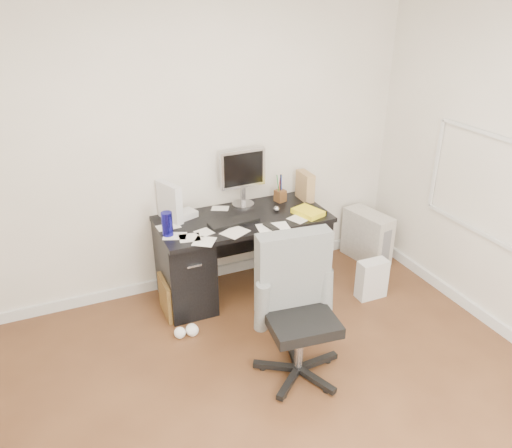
{
  "coord_description": "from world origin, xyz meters",
  "views": [
    {
      "loc": [
        -1.18,
        -2.03,
        2.59
      ],
      "look_at": [
        0.23,
        1.2,
        0.9
      ],
      "focal_mm": 35.0,
      "sensor_mm": 36.0,
      "label": 1
    }
  ],
  "objects_px": {
    "wicker_basket": "(182,294)",
    "pc_tower": "(367,236)",
    "desk": "(243,252)",
    "office_chair": "(301,313)",
    "lcd_monitor": "(243,178)",
    "keyboard": "(234,222)"
  },
  "relations": [
    {
      "from": "wicker_basket",
      "to": "pc_tower",
      "type": "bearing_deg",
      "value": 3.97
    },
    {
      "from": "desk",
      "to": "wicker_basket",
      "type": "distance_m",
      "value": 0.66
    },
    {
      "from": "pc_tower",
      "to": "office_chair",
      "type": "bearing_deg",
      "value": -150.78
    },
    {
      "from": "lcd_monitor",
      "to": "keyboard",
      "type": "xyz_separation_m",
      "value": [
        -0.22,
        -0.32,
        -0.26
      ]
    },
    {
      "from": "desk",
      "to": "lcd_monitor",
      "type": "xyz_separation_m",
      "value": [
        0.1,
        0.24,
        0.62
      ]
    },
    {
      "from": "lcd_monitor",
      "to": "wicker_basket",
      "type": "bearing_deg",
      "value": -156.74
    },
    {
      "from": "wicker_basket",
      "to": "office_chair",
      "type": "bearing_deg",
      "value": -63.16
    },
    {
      "from": "lcd_monitor",
      "to": "office_chair",
      "type": "distance_m",
      "value": 1.52
    },
    {
      "from": "keyboard",
      "to": "wicker_basket",
      "type": "distance_m",
      "value": 0.77
    },
    {
      "from": "lcd_monitor",
      "to": "desk",
      "type": "bearing_deg",
      "value": -114.84
    },
    {
      "from": "wicker_basket",
      "to": "lcd_monitor",
      "type": "bearing_deg",
      "value": 25.33
    },
    {
      "from": "desk",
      "to": "office_chair",
      "type": "bearing_deg",
      "value": -92.76
    },
    {
      "from": "lcd_monitor",
      "to": "keyboard",
      "type": "relative_size",
      "value": 1.25
    },
    {
      "from": "desk",
      "to": "keyboard",
      "type": "xyz_separation_m",
      "value": [
        -0.12,
        -0.08,
        0.36
      ]
    },
    {
      "from": "pc_tower",
      "to": "lcd_monitor",
      "type": "bearing_deg",
      "value": 159.93
    },
    {
      "from": "keyboard",
      "to": "wicker_basket",
      "type": "height_order",
      "value": "keyboard"
    },
    {
      "from": "lcd_monitor",
      "to": "pc_tower",
      "type": "bearing_deg",
      "value": -10.83
    },
    {
      "from": "office_chair",
      "to": "pc_tower",
      "type": "relative_size",
      "value": 2.09
    },
    {
      "from": "office_chair",
      "to": "wicker_basket",
      "type": "relative_size",
      "value": 3.16
    },
    {
      "from": "lcd_monitor",
      "to": "pc_tower",
      "type": "relative_size",
      "value": 1.05
    },
    {
      "from": "office_chair",
      "to": "pc_tower",
      "type": "height_order",
      "value": "office_chair"
    },
    {
      "from": "office_chair",
      "to": "wicker_basket",
      "type": "distance_m",
      "value": 1.29
    }
  ]
}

